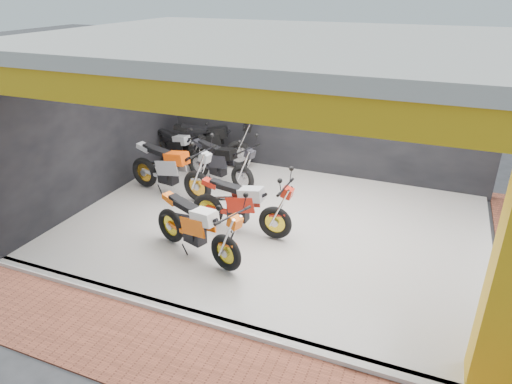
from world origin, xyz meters
The scene contains 14 objects.
ground centered at (0.00, 0.00, 0.00)m, with size 80.00×80.00×0.00m, color #2D2D30.
showroom_floor centered at (0.00, 2.00, 0.05)m, with size 8.00×6.00×0.10m, color white.
showroom_ceiling centered at (0.00, 2.00, 3.60)m, with size 8.40×6.40×0.20m, color beige.
back_wall centered at (0.00, 5.10, 1.75)m, with size 8.20×0.20×3.50m, color black.
left_wall centered at (-4.10, 2.00, 1.75)m, with size 0.20×6.20×3.50m, color black.
header_beam_front centered at (0.00, -1.00, 3.30)m, with size 8.40×0.30×0.40m, color gold.
floor_kerb centered at (0.00, -1.02, 0.05)m, with size 8.00×0.20×0.10m, color white.
paver_front centered at (0.00, -1.80, 0.01)m, with size 9.00×1.40×0.03m, color brown.
moto_hero centered at (-0.19, 0.16, 0.77)m, with size 2.18×0.81×1.33m, color #FF620A, non-canonical shape.
moto_row_a centered at (0.21, 1.44, 0.76)m, with size 2.18×0.81×1.33m, color #AC1F12, non-canonical shape.
moto_row_b centered at (-1.21, 3.15, 0.76)m, with size 2.15×0.80×1.31m, color black, non-canonical shape.
moto_row_c centered at (-1.90, 2.29, 0.83)m, with size 2.39×0.89×1.46m, color #9C9EA4, non-canonical shape.
moto_row_d centered at (-1.92, 4.50, 0.84)m, with size 2.42×0.89×1.48m, color black, non-canonical shape.
moto_row_e centered at (-2.80, 3.81, 0.71)m, with size 2.00×0.74×1.22m, color black, non-canonical shape.
Camera 1 is at (2.70, -5.59, 4.50)m, focal length 32.00 mm.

